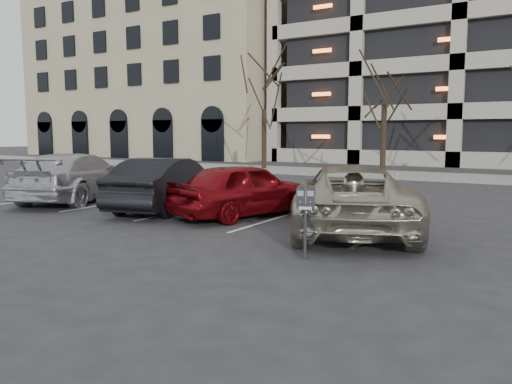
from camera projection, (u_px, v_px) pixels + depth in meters
name	position (u px, v px, depth m)	size (l,w,h in m)	color
ground	(292.00, 238.00, 10.34)	(140.00, 140.00, 0.00)	#28282B
sidewalk	(444.00, 177.00, 23.92)	(80.00, 4.00, 0.12)	gray
stall_lines	(284.00, 216.00, 13.01)	(16.90, 5.20, 0.00)	silver
office_building	(178.00, 79.00, 49.27)	(26.00, 16.20, 15.00)	tan
tree_a	(264.00, 71.00, 28.40)	(3.46, 3.46, 7.85)	black
tree_b	(386.00, 61.00, 24.80)	(3.49, 3.49, 7.94)	black
parking_meter	(305.00, 204.00, 8.43)	(0.34, 0.23, 1.25)	black
suv_silver	(352.00, 198.00, 10.98)	(4.33, 5.81, 1.47)	#B5AE9A
car_red	(245.00, 189.00, 12.93)	(1.67, 4.14, 1.41)	maroon
car_dark	(167.00, 184.00, 14.00)	(1.56, 4.46, 1.47)	black
car_silver	(77.00, 177.00, 15.92)	(2.14, 5.25, 1.52)	#B6B7BE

